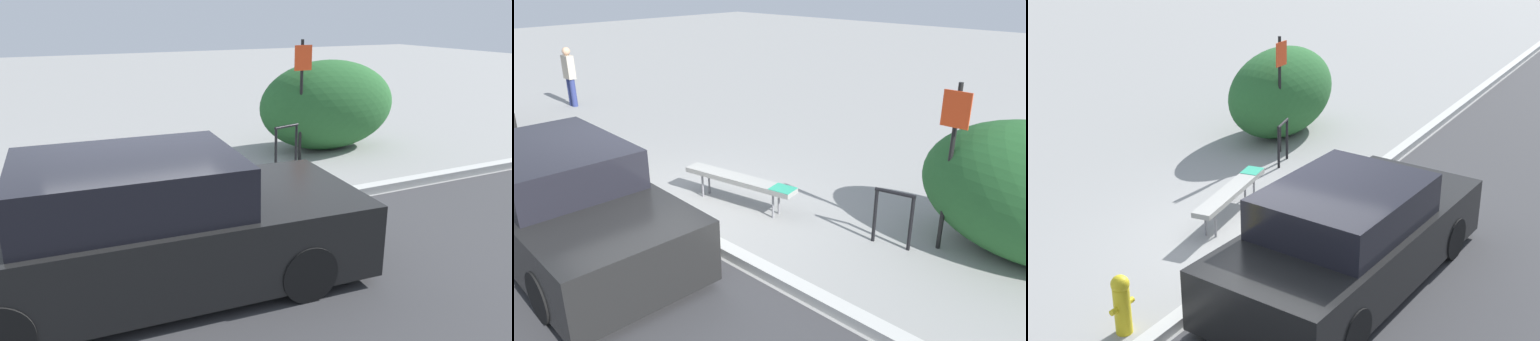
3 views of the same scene
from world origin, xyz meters
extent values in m
plane|color=gray|center=(0.00, 0.00, 0.00)|extent=(60.00, 60.00, 0.00)
cube|color=#B7B7B2|center=(0.00, 0.00, 0.07)|extent=(60.00, 0.20, 0.13)
cylinder|color=gray|center=(-0.23, 0.98, 0.20)|extent=(0.04, 0.04, 0.41)
cylinder|color=gray|center=(1.16, 1.21, 0.20)|extent=(0.04, 0.04, 0.41)
cylinder|color=gray|center=(-0.26, 1.14, 0.20)|extent=(0.04, 0.04, 0.41)
cylinder|color=gray|center=(1.13, 1.38, 0.20)|extent=(0.04, 0.04, 0.41)
cube|color=#999993|center=(0.45, 1.18, 0.45)|extent=(2.04, 0.63, 0.08)
cube|color=teal|center=(1.27, 1.31, 0.49)|extent=(0.40, 0.35, 0.01)
cylinder|color=black|center=(2.68, 1.66, 0.40)|extent=(0.05, 0.05, 0.80)
cylinder|color=black|center=(3.16, 1.77, 0.40)|extent=(0.05, 0.05, 0.80)
cylinder|color=black|center=(2.92, 1.72, 0.80)|extent=(0.55, 0.17, 0.05)
cylinder|color=black|center=(3.44, 2.11, 1.15)|extent=(0.06, 0.06, 2.30)
cube|color=red|center=(3.44, 2.07, 1.97)|extent=(0.36, 0.02, 0.46)
ellipsoid|color=#28602D|center=(4.41, 2.64, 0.93)|extent=(3.07, 1.71, 1.85)
cylinder|color=black|center=(1.10, -0.57, 0.30)|extent=(0.61, 0.22, 0.60)
cylinder|color=black|center=(0.99, -2.24, 0.30)|extent=(0.61, 0.22, 0.60)
cylinder|color=black|center=(-1.68, -0.38, 0.30)|extent=(0.61, 0.22, 0.60)
cube|color=black|center=(-0.35, -1.31, 0.52)|extent=(4.62, 2.12, 0.78)
cube|color=black|center=(-0.53, -1.30, 1.16)|extent=(2.27, 1.78, 0.55)
camera|label=1|loc=(-1.38, -6.02, 2.78)|focal=35.00mm
camera|label=2|loc=(5.84, -3.85, 3.55)|focal=35.00mm
camera|label=3|loc=(-7.90, -4.88, 4.90)|focal=50.00mm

